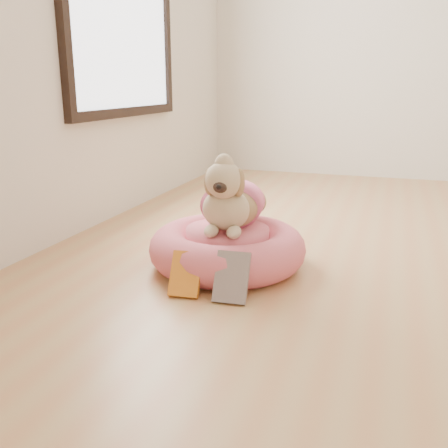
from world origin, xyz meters
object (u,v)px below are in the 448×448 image
(book_yellow, at_px, (186,274))
(pet_bed, at_px, (227,248))
(dog, at_px, (231,189))
(book_white, at_px, (232,277))

(book_yellow, bearing_deg, pet_bed, 73.80)
(dog, bearing_deg, book_yellow, -106.60)
(pet_bed, distance_m, dog, 0.29)
(pet_bed, relative_size, book_white, 3.52)
(dog, distance_m, book_white, 0.49)
(pet_bed, bearing_deg, book_white, -68.98)
(dog, relative_size, book_yellow, 2.66)
(dog, bearing_deg, book_white, -77.38)
(dog, xyz_separation_m, book_white, (0.13, -0.38, -0.28))
(book_yellow, bearing_deg, book_white, -4.09)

